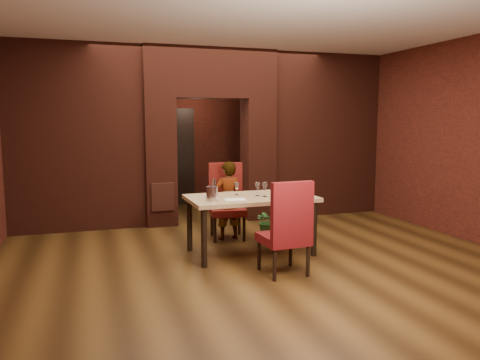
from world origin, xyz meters
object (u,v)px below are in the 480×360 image
at_px(wine_glass_a, 237,189).
at_px(potted_plant, 268,221).
at_px(dining_table, 251,225).
at_px(chair_near, 283,227).
at_px(chair_far, 227,202).
at_px(wine_bucket, 212,194).
at_px(person_seated, 228,201).
at_px(wine_glass_b, 257,189).
at_px(wine_glass_c, 265,189).
at_px(water_bottle, 213,188).

xyz_separation_m(wine_glass_a, potted_plant, (0.80, 0.81, -0.69)).
height_order(dining_table, chair_near, chair_near).
bearing_deg(chair_far, wine_glass_a, -87.82).
bearing_deg(chair_near, wine_bucket, -50.93).
bearing_deg(chair_near, person_seated, -88.28).
bearing_deg(wine_glass_b, chair_near, -90.78).
bearing_deg(wine_glass_c, potted_plant, 66.31).
bearing_deg(wine_glass_c, person_seated, 105.48).
relative_size(dining_table, chair_far, 1.47).
xyz_separation_m(chair_far, wine_bucket, (-0.54, -1.11, 0.32)).
distance_m(wine_bucket, potted_plant, 1.86).
relative_size(dining_table, wine_glass_a, 9.83).
distance_m(chair_near, wine_glass_c, 0.94).
bearing_deg(wine_glass_a, potted_plant, 45.34).
xyz_separation_m(water_bottle, potted_plant, (1.17, 0.92, -0.74)).
bearing_deg(person_seated, water_bottle, 55.08).
height_order(chair_far, water_bottle, chair_far).
relative_size(water_bottle, potted_plant, 0.59).
height_order(person_seated, wine_glass_b, person_seated).
distance_m(dining_table, chair_far, 0.94).
bearing_deg(chair_near, wine_glass_c, -99.53).
bearing_deg(wine_glass_b, wine_glass_c, -51.90).
bearing_deg(wine_glass_a, water_bottle, -164.26).
bearing_deg(wine_glass_b, chair_far, 101.04).
height_order(chair_far, person_seated, person_seated).
bearing_deg(wine_glass_b, dining_table, -176.42).
bearing_deg(person_seated, dining_table, 89.64).
height_order(chair_far, potted_plant, chair_far).
bearing_deg(wine_glass_a, chair_near, -77.58).
distance_m(chair_near, wine_bucket, 1.09).
relative_size(dining_table, wine_glass_c, 8.76).
bearing_deg(potted_plant, dining_table, -123.46).
bearing_deg(wine_glass_b, potted_plant, 60.81).
distance_m(person_seated, water_bottle, 0.98).
distance_m(wine_glass_c, potted_plant, 1.36).
bearing_deg(chair_far, dining_table, -76.88).
xyz_separation_m(person_seated, wine_bucket, (-0.53, -1.06, 0.30)).
distance_m(dining_table, water_bottle, 0.77).
bearing_deg(dining_table, chair_far, 93.42).
xyz_separation_m(wine_bucket, potted_plant, (1.26, 1.17, -0.70)).
distance_m(wine_glass_b, water_bottle, 0.64).
height_order(wine_glass_c, wine_bucket, wine_glass_c).
distance_m(chair_far, wine_bucket, 1.28).
bearing_deg(dining_table, wine_bucket, -163.49).
bearing_deg(potted_plant, chair_far, -175.48).
xyz_separation_m(wine_glass_a, wine_glass_b, (0.26, -0.16, 0.01)).
distance_m(dining_table, wine_glass_a, 0.55).
bearing_deg(person_seated, potted_plant, -177.66).
relative_size(wine_glass_a, wine_glass_c, 0.89).
bearing_deg(wine_glass_a, wine_glass_b, -30.96).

